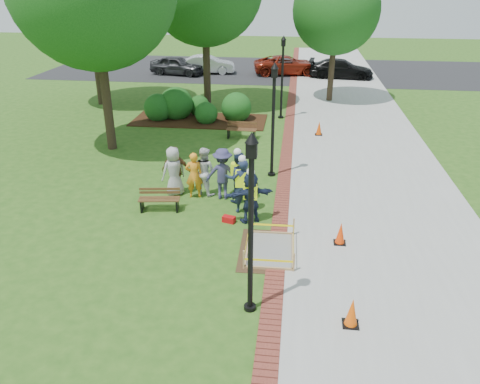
# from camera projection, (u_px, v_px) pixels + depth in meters

# --- Properties ---
(ground) EXTENTS (100.00, 100.00, 0.00)m
(ground) POSITION_uv_depth(u_px,v_px,m) (218.00, 239.00, 13.64)
(ground) COLOR #285116
(ground) RESTS_ON ground
(sidewalk) EXTENTS (6.00, 60.00, 0.02)m
(sidewalk) POSITION_uv_depth(u_px,v_px,m) (357.00, 138.00, 22.08)
(sidewalk) COLOR #9E9E99
(sidewalk) RESTS_ON ground
(brick_edging) EXTENTS (0.50, 60.00, 0.03)m
(brick_edging) POSITION_uv_depth(u_px,v_px,m) (288.00, 135.00, 22.44)
(brick_edging) COLOR maroon
(brick_edging) RESTS_ON ground
(mulch_bed) EXTENTS (7.00, 3.00, 0.05)m
(mulch_bed) POSITION_uv_depth(u_px,v_px,m) (200.00, 120.00, 24.76)
(mulch_bed) COLOR #381E0F
(mulch_bed) RESTS_ON ground
(parking_lot) EXTENTS (36.00, 12.00, 0.01)m
(parking_lot) POSITION_uv_depth(u_px,v_px,m) (273.00, 70.00, 37.93)
(parking_lot) COLOR black
(parking_lot) RESTS_ON ground
(wet_concrete_pad) EXTENTS (1.75, 2.34, 0.55)m
(wet_concrete_pad) POSITION_uv_depth(u_px,v_px,m) (270.00, 244.00, 12.98)
(wet_concrete_pad) COLOR #47331E
(wet_concrete_pad) RESTS_ON ground
(bench_near) EXTENTS (1.37, 0.62, 0.72)m
(bench_near) POSITION_uv_depth(u_px,v_px,m) (160.00, 204.00, 15.24)
(bench_near) COLOR brown
(bench_near) RESTS_ON ground
(bench_far) EXTENTS (1.42, 0.54, 0.76)m
(bench_far) POSITION_uv_depth(u_px,v_px,m) (241.00, 133.00, 21.98)
(bench_far) COLOR brown
(bench_far) RESTS_ON ground
(cone_front) EXTENTS (0.36, 0.36, 0.71)m
(cone_front) POSITION_uv_depth(u_px,v_px,m) (352.00, 313.00, 10.15)
(cone_front) COLOR black
(cone_front) RESTS_ON ground
(cone_back) EXTENTS (0.34, 0.34, 0.67)m
(cone_back) POSITION_uv_depth(u_px,v_px,m) (340.00, 234.00, 13.29)
(cone_back) COLOR black
(cone_back) RESTS_ON ground
(cone_far) EXTENTS (0.35, 0.35, 0.69)m
(cone_far) POSITION_uv_depth(u_px,v_px,m) (319.00, 128.00, 22.37)
(cone_far) COLOR black
(cone_far) RESTS_ON ground
(toolbox) EXTENTS (0.43, 0.32, 0.19)m
(toolbox) POSITION_uv_depth(u_px,v_px,m) (229.00, 219.00, 14.55)
(toolbox) COLOR #B50D10
(toolbox) RESTS_ON ground
(lamp_near) EXTENTS (0.28, 0.28, 4.26)m
(lamp_near) POSITION_uv_depth(u_px,v_px,m) (251.00, 214.00, 9.75)
(lamp_near) COLOR black
(lamp_near) RESTS_ON ground
(lamp_mid) EXTENTS (0.28, 0.28, 4.26)m
(lamp_mid) POSITION_uv_depth(u_px,v_px,m) (273.00, 112.00, 16.95)
(lamp_mid) COLOR black
(lamp_mid) RESTS_ON ground
(lamp_far) EXTENTS (0.28, 0.28, 4.26)m
(lamp_far) POSITION_uv_depth(u_px,v_px,m) (282.00, 71.00, 24.15)
(lamp_far) COLOR black
(lamp_far) RESTS_ON ground
(tree_right) EXTENTS (4.96, 4.96, 7.67)m
(tree_right) POSITION_uv_depth(u_px,v_px,m) (336.00, 10.00, 26.55)
(tree_right) COLOR #3D2D1E
(tree_right) RESTS_ON ground
(shrub_a) EXTENTS (1.49, 1.49, 1.49)m
(shrub_a) POSITION_uv_depth(u_px,v_px,m) (159.00, 120.00, 24.92)
(shrub_a) COLOR #134313
(shrub_a) RESTS_ON ground
(shrub_b) EXTENTS (1.78, 1.78, 1.78)m
(shrub_b) POSITION_uv_depth(u_px,v_px,m) (177.00, 118.00, 25.25)
(shrub_b) COLOR #134313
(shrub_b) RESTS_ON ground
(shrub_c) EXTENTS (1.18, 1.18, 1.18)m
(shrub_c) POSITION_uv_depth(u_px,v_px,m) (207.00, 123.00, 24.36)
(shrub_c) COLOR #134313
(shrub_c) RESTS_ON ground
(shrub_d) EXTENTS (1.59, 1.59, 1.59)m
(shrub_d) POSITION_uv_depth(u_px,v_px,m) (236.00, 120.00, 24.86)
(shrub_d) COLOR #134313
(shrub_d) RESTS_ON ground
(shrub_e) EXTENTS (1.15, 1.15, 1.15)m
(shrub_e) POSITION_uv_depth(u_px,v_px,m) (199.00, 115.00, 25.79)
(shrub_e) COLOR #134313
(shrub_e) RESTS_ON ground
(casual_person_a) EXTENTS (0.66, 0.63, 1.74)m
(casual_person_a) POSITION_uv_depth(u_px,v_px,m) (174.00, 171.00, 16.07)
(casual_person_a) COLOR #9E9E9E
(casual_person_a) RESTS_ON ground
(casual_person_b) EXTENTS (0.57, 0.42, 1.62)m
(casual_person_b) POSITION_uv_depth(u_px,v_px,m) (194.00, 175.00, 15.92)
(casual_person_b) COLOR orange
(casual_person_b) RESTS_ON ground
(casual_person_c) EXTENTS (0.64, 0.56, 1.70)m
(casual_person_c) POSITION_uv_depth(u_px,v_px,m) (204.00, 171.00, 16.15)
(casual_person_c) COLOR silver
(casual_person_c) RESTS_ON ground
(casual_person_d) EXTENTS (0.54, 0.35, 1.70)m
(casual_person_d) POSITION_uv_depth(u_px,v_px,m) (176.00, 170.00, 16.22)
(casual_person_d) COLOR brown
(casual_person_d) RESTS_ON ground
(casual_person_e) EXTENTS (0.59, 0.39, 1.80)m
(casual_person_e) POSITION_uv_depth(u_px,v_px,m) (223.00, 174.00, 15.80)
(casual_person_e) COLOR #353359
(casual_person_e) RESTS_ON ground
(hivis_worker_a) EXTENTS (0.62, 0.52, 1.79)m
(hivis_worker_a) POSITION_uv_depth(u_px,v_px,m) (251.00, 195.00, 14.28)
(hivis_worker_a) COLOR #161639
(hivis_worker_a) RESTS_ON ground
(hivis_worker_b) EXTENTS (0.68, 0.58, 1.95)m
(hivis_worker_b) POSITION_uv_depth(u_px,v_px,m) (242.00, 184.00, 14.85)
(hivis_worker_b) COLOR #16243A
(hivis_worker_b) RESTS_ON ground
(hivis_worker_c) EXTENTS (0.65, 0.53, 1.91)m
(hivis_worker_c) POSITION_uv_depth(u_px,v_px,m) (237.00, 176.00, 15.54)
(hivis_worker_c) COLOR #181F3F
(hivis_worker_c) RESTS_ON ground
(parked_car_a) EXTENTS (2.95, 5.02, 1.53)m
(parked_car_a) POSITION_uv_depth(u_px,v_px,m) (178.00, 75.00, 36.12)
(parked_car_a) COLOR #2B2B2E
(parked_car_a) RESTS_ON ground
(parked_car_b) EXTENTS (2.45, 4.77, 1.50)m
(parked_car_b) POSITION_uv_depth(u_px,v_px,m) (208.00, 73.00, 36.60)
(parked_car_b) COLOR #B9B8BE
(parked_car_b) RESTS_ON ground
(parked_car_c) EXTENTS (2.85, 5.01, 1.54)m
(parked_car_c) POSITION_uv_depth(u_px,v_px,m) (287.00, 74.00, 36.23)
(parked_car_c) COLOR maroon
(parked_car_c) RESTS_ON ground
(parked_car_d) EXTENTS (2.39, 4.72, 1.49)m
(parked_car_d) POSITION_uv_depth(u_px,v_px,m) (340.00, 78.00, 35.00)
(parked_car_d) COLOR black
(parked_car_d) RESTS_ON ground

